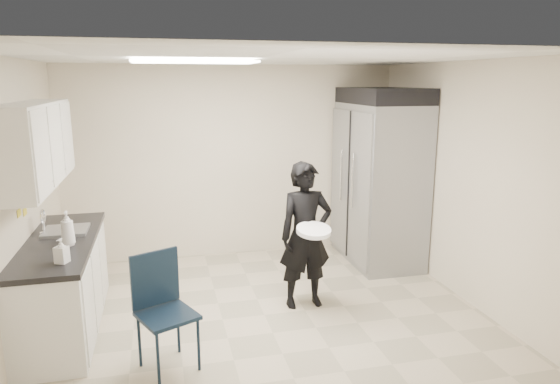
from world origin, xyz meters
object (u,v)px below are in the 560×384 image
object	(u,v)px
lower_counter	(64,287)
commercial_fridge	(379,184)
man_tuxedo	(306,236)
folding_chair	(167,316)

from	to	relation	value
lower_counter	commercial_fridge	xyz separation A→B (m)	(3.78, 1.07, 0.62)
man_tuxedo	commercial_fridge	bearing A→B (deg)	37.70
lower_counter	commercial_fridge	bearing A→B (deg)	15.88
commercial_fridge	folding_chair	world-z (taller)	commercial_fridge
lower_counter	man_tuxedo	xyz separation A→B (m)	(2.43, -0.05, 0.36)
lower_counter	commercial_fridge	world-z (taller)	commercial_fridge
commercial_fridge	man_tuxedo	bearing A→B (deg)	-140.08
folding_chair	lower_counter	bearing A→B (deg)	110.04
lower_counter	man_tuxedo	size ratio (longest dim) A/B	1.21
commercial_fridge	man_tuxedo	distance (m)	1.78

